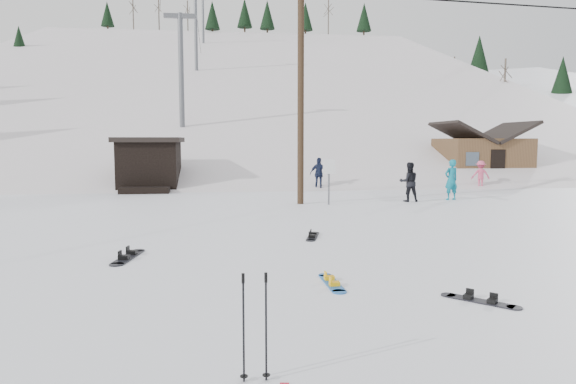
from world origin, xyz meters
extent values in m
plane|color=white|center=(0.00, 0.00, 0.00)|extent=(200.00, 200.00, 0.00)
cube|color=silver|center=(0.00, 55.00, -12.00)|extent=(60.00, 85.24, 65.97)
cube|color=white|center=(38.00, 50.00, -11.00)|extent=(45.66, 93.98, 54.59)
cylinder|color=#3A2819|center=(2.00, 14.00, 4.50)|extent=(0.26, 0.26, 9.00)
cylinder|color=#595B60|center=(3.10, 13.60, 0.90)|extent=(0.07, 0.07, 1.80)
cube|color=white|center=(3.10, 13.56, 1.55)|extent=(0.50, 0.04, 0.60)
cube|color=black|center=(-5.00, 21.00, 1.25)|extent=(3.00, 3.00, 2.50)
cube|color=black|center=(-5.00, 21.00, 2.62)|extent=(3.40, 3.40, 0.25)
cube|color=black|center=(-5.00, 19.20, 0.15)|extent=(2.40, 1.20, 0.30)
cylinder|color=#595B60|center=(-4.00, 30.00, 7.25)|extent=(0.36, 0.36, 8.00)
cube|color=#595B60|center=(-4.00, 30.00, 11.05)|extent=(2.20, 0.30, 0.30)
cylinder|color=#595B60|center=(-4.00, 50.00, 13.75)|extent=(0.36, 0.36, 8.00)
cylinder|color=#595B60|center=(-4.00, 70.00, 20.25)|extent=(0.36, 0.36, 8.00)
cube|color=brown|center=(15.00, 24.00, 1.35)|extent=(5.00, 4.00, 2.70)
cube|color=black|center=(13.65, 24.00, 3.05)|extent=(2.69, 4.40, 1.43)
cube|color=black|center=(16.35, 24.00, 3.05)|extent=(2.69, 4.40, 1.43)
cube|color=black|center=(15.00, 21.98, 1.10)|extent=(0.90, 0.06, 1.90)
cube|color=blue|center=(0.86, 2.29, 0.01)|extent=(0.29, 1.11, 0.02)
cylinder|color=blue|center=(0.84, 2.84, 0.01)|extent=(0.25, 0.25, 0.02)
cylinder|color=blue|center=(0.88, 1.74, 0.01)|extent=(0.25, 0.25, 0.02)
cube|color=#FEB10D|center=(0.86, 2.49, 0.06)|extent=(0.18, 0.14, 0.07)
cube|color=#FEB10D|center=(0.87, 2.09, 0.06)|extent=(0.18, 0.14, 0.07)
cylinder|color=black|center=(-0.87, -1.33, 0.58)|extent=(0.02, 0.02, 1.17)
cylinder|color=black|center=(-0.87, -1.33, 0.06)|extent=(0.09, 0.09, 0.01)
cylinder|color=black|center=(-0.87, -1.33, 1.15)|extent=(0.03, 0.03, 0.11)
cylinder|color=black|center=(-0.62, -1.33, 0.58)|extent=(0.02, 0.02, 1.17)
cylinder|color=black|center=(-0.62, -1.33, 0.06)|extent=(0.09, 0.09, 0.01)
cylinder|color=black|center=(-0.62, -1.33, 1.15)|extent=(0.03, 0.03, 0.11)
cube|color=black|center=(-3.22, 4.86, 0.01)|extent=(0.53, 1.37, 0.03)
cylinder|color=black|center=(-3.11, 5.52, 0.01)|extent=(0.31, 0.31, 0.03)
cylinder|color=black|center=(-3.33, 4.20, 0.01)|extent=(0.31, 0.31, 0.03)
cube|color=black|center=(-3.18, 5.10, 0.07)|extent=(0.24, 0.20, 0.09)
cube|color=black|center=(-3.26, 4.62, 0.07)|extent=(0.24, 0.20, 0.09)
cube|color=black|center=(3.04, 0.96, 0.01)|extent=(0.92, 0.92, 0.02)
cylinder|color=black|center=(3.41, 0.59, 0.01)|extent=(0.24, 0.24, 0.02)
cylinder|color=black|center=(2.66, 1.33, 0.01)|extent=(0.24, 0.24, 0.02)
cube|color=black|center=(3.17, 0.83, 0.06)|extent=(0.21, 0.21, 0.07)
cube|color=black|center=(2.90, 1.10, 0.06)|extent=(0.21, 0.21, 0.07)
cube|color=black|center=(1.28, 6.80, 0.01)|extent=(0.54, 1.13, 0.02)
cylinder|color=black|center=(1.43, 7.33, 0.01)|extent=(0.25, 0.25, 0.02)
cylinder|color=black|center=(1.13, 6.27, 0.01)|extent=(0.25, 0.25, 0.02)
cube|color=black|center=(1.34, 6.99, 0.06)|extent=(0.21, 0.18, 0.07)
cube|color=black|center=(1.23, 6.61, 0.06)|extent=(0.21, 0.18, 0.07)
imported|color=#0D7389|center=(8.73, 14.57, 0.88)|extent=(0.72, 0.56, 1.77)
imported|color=black|center=(6.68, 14.21, 0.84)|extent=(0.86, 0.70, 1.67)
imported|color=#D84C71|center=(12.70, 19.61, 0.75)|extent=(1.07, 0.77, 1.49)
imported|color=#161E38|center=(3.81, 19.59, 0.85)|extent=(1.08, 0.79, 1.70)
camera|label=1|loc=(-1.04, -6.69, 2.61)|focal=32.00mm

